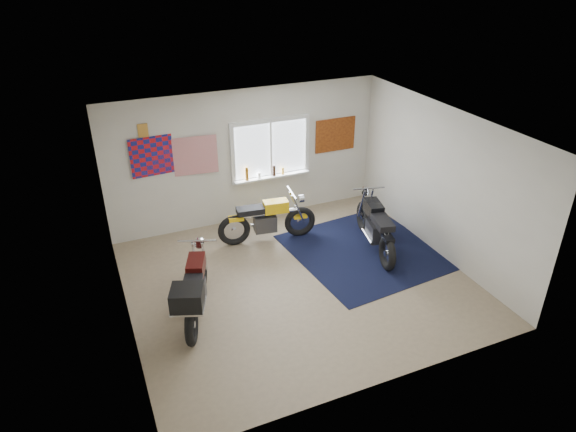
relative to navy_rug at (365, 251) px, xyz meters
name	(u,v)px	position (x,y,z in m)	size (l,w,h in m)	color
ground	(298,282)	(-1.54, -0.39, -0.01)	(5.50, 5.50, 0.00)	#9E896B
room_shell	(299,194)	(-1.54, -0.39, 1.63)	(5.50, 5.50, 5.50)	white
navy_rug	(365,251)	(0.00, 0.00, 0.00)	(2.50, 2.60, 0.01)	black
window_assembly	(271,153)	(-1.04, 2.07, 1.36)	(1.66, 0.17, 1.26)	white
oil_bottles	(261,173)	(-1.28, 2.01, 1.01)	(0.83, 0.07, 0.28)	#945915
flag_display	(143,130)	(-3.44, 2.09, 2.14)	(1.60, 0.10, 1.17)	red
triumph_poster	(335,135)	(0.41, 2.09, 1.54)	(0.90, 0.03, 0.70)	#A54C14
yellow_triumph	(267,220)	(-1.51, 1.11, 0.42)	(1.91, 0.57, 0.96)	black
black_chrome_bike	(375,227)	(0.21, 0.03, 0.44)	(0.71, 1.98, 1.03)	black
maroon_tourer	(194,290)	(-3.35, -0.67, 0.51)	(1.01, 1.93, 1.00)	black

